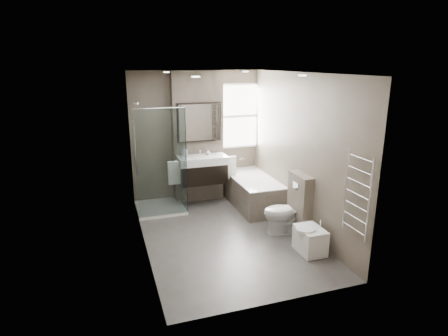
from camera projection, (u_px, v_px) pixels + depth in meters
name	position (u px, v px, depth m)	size (l,w,h in m)	color
room	(226.00, 159.00, 5.83)	(2.70, 3.90, 2.70)	#45413F
vanity_pier	(198.00, 138.00, 7.45)	(1.00, 0.25, 2.60)	#5C5349
vanity	(203.00, 169.00, 7.28)	(0.95, 0.47, 0.66)	black
mirror_cabinet	(199.00, 122.00, 7.21)	(0.86, 0.08, 0.76)	black
towel_left	(174.00, 173.00, 7.10)	(0.24, 0.06, 0.44)	white
towel_right	(230.00, 168.00, 7.44)	(0.24, 0.06, 0.44)	white
shower_enclosure	(165.00, 186.00, 7.06)	(0.90, 0.90, 2.00)	white
bathtub	(252.00, 190.00, 7.38)	(0.75, 1.60, 0.57)	#5C5349
window	(238.00, 116.00, 7.71)	(0.98, 0.06, 1.33)	white
toilet	(285.00, 212.00, 6.17)	(0.41, 0.72, 0.74)	white
cistern_box	(300.00, 203.00, 6.18)	(0.19, 0.55, 1.00)	#5C5349
bidet	(310.00, 240.00, 5.57)	(0.41, 0.48, 0.50)	white
towel_radiator	(357.00, 194.00, 4.79)	(0.03, 0.49, 1.10)	silver
soap_bottle_a	(185.00, 152.00, 7.11)	(0.10, 0.10, 0.21)	white
soap_bottle_b	(208.00, 152.00, 7.29)	(0.09, 0.09, 0.12)	white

